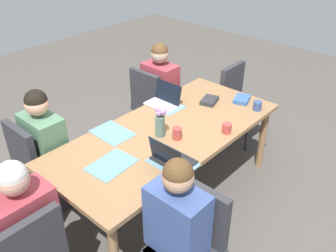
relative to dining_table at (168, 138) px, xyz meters
name	(u,v)px	position (x,y,z in m)	size (l,w,h in m)	color
ground_plane	(168,195)	(0.00, 0.00, -0.68)	(10.00, 10.00, 0.00)	#4C4742
dining_table	(168,138)	(0.00, 0.00, 0.00)	(2.21, 1.00, 0.76)	olive
chair_far_left_near	(37,161)	(-0.86, 0.81, -0.18)	(0.44, 0.44, 0.90)	#2D2D33
person_far_left_near	(48,157)	(-0.78, 0.75, -0.16)	(0.36, 0.40, 1.19)	#2D2D33
chair_far_left_mid	(152,101)	(0.67, 0.85, -0.18)	(0.44, 0.44, 0.90)	#2D2D33
person_far_left_mid	(160,98)	(0.74, 0.79, -0.16)	(0.36, 0.40, 1.19)	#2D2D33
person_head_left_left_far	(31,243)	(-1.40, -0.01, -0.16)	(0.40, 0.36, 1.19)	#2D2D33
chair_near_right_near	(190,241)	(-0.65, -0.79, -0.18)	(0.44, 0.44, 0.90)	#2D2D33
person_near_right_near	(177,240)	(-0.72, -0.73, -0.16)	(0.36, 0.40, 1.19)	#2D2D33
chair_head_right_right_mid	(239,100)	(1.38, 0.11, -0.18)	(0.44, 0.44, 0.90)	#2D2D33
flower_vase	(160,120)	(-0.10, 0.00, 0.23)	(0.10, 0.11, 0.29)	#4C6B60
placemat_far_left_near	(112,133)	(-0.35, 0.34, 0.07)	(0.36, 0.26, 0.00)	slate
placemat_far_left_mid	(165,105)	(0.34, 0.34, 0.07)	(0.36, 0.26, 0.00)	slate
placemat_head_left_left_far	(112,165)	(-0.66, -0.01, 0.07)	(0.36, 0.26, 0.00)	slate
placemat_near_right_near	(173,163)	(-0.33, -0.34, 0.07)	(0.36, 0.26, 0.00)	slate
laptop_near_right_near	(171,158)	(-0.33, -0.33, 0.12)	(0.22, 0.32, 0.21)	black
laptop_far_left_mid	(164,101)	(0.34, 0.36, 0.12)	(0.22, 0.32, 0.21)	silver
coffee_mug_near_left	(257,106)	(0.87, -0.39, 0.12)	(0.08, 0.08, 0.09)	#33477A
coffee_mug_near_right	(177,133)	(-0.04, -0.14, 0.12)	(0.08, 0.08, 0.10)	#AD3D38
coffee_mug_centre_left	(227,128)	(0.32, -0.40, 0.11)	(0.08, 0.08, 0.09)	#AD3D38
book_red_cover	(209,101)	(0.69, 0.05, 0.09)	(0.20, 0.14, 0.04)	#28282D
book_blue_cover	(242,99)	(0.93, -0.18, 0.09)	(0.20, 0.14, 0.04)	#335693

